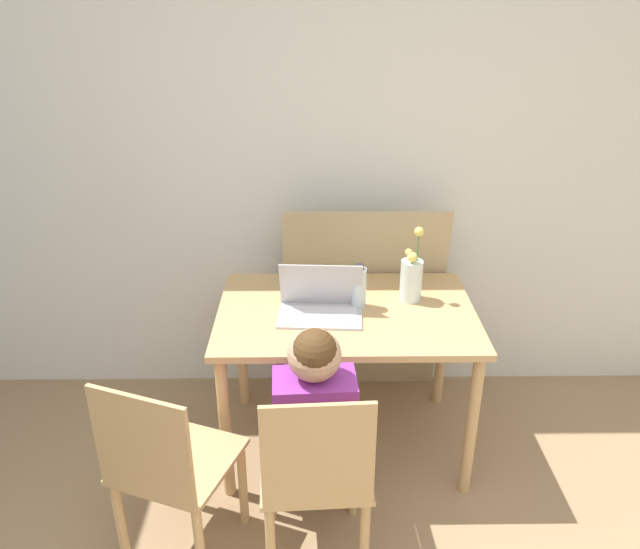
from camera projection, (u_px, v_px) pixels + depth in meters
The scene contains 9 objects.
wall_back at pixel (347, 162), 3.05m from camera, with size 6.40×0.05×2.50m.
dining_table at pixel (346, 328), 2.79m from camera, with size 1.14×0.76×0.73m.
chair_occupied at pixel (316, 475), 2.25m from camera, with size 0.42×0.42×0.84m.
chair_spare at pixel (168, 468), 2.28m from camera, with size 0.52×0.52×0.84m.
person_seated at pixel (314, 411), 2.27m from camera, with size 0.32×0.44×1.01m.
laptop at pixel (320, 303), 2.70m from camera, with size 0.37×0.25×0.23m.
flower_vase at pixel (411, 277), 2.80m from camera, with size 0.10×0.10×0.35m.
water_bottle at pixel (359, 287), 2.75m from camera, with size 0.07×0.07×0.20m.
cardboard_panel at pixel (363, 304), 3.24m from camera, with size 0.82×0.16×1.06m.
Camera 1 is at (-0.17, -0.77, 2.05)m, focal length 35.00 mm.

